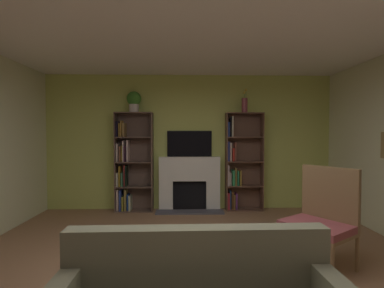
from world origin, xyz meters
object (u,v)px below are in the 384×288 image
Objects in this scene: tv at (189,144)px; vase_with_flowers at (245,104)px; coffee_table at (195,267)px; fireplace at (190,182)px; bookshelf_right at (239,164)px; bookshelf_left at (130,165)px; potted_plant at (134,101)px; armchair at (322,217)px.

tv is 1.36m from vase_with_flowers.
fireplace is at bearing 89.75° from coffee_table.
vase_with_flowers is (0.09, -0.05, 1.21)m from bookshelf_right.
coffee_table is (1.18, -3.39, -0.53)m from bookshelf_left.
bookshelf_right is 4.15× the size of vase_with_flowers.
bookshelf_right reaches higher than coffee_table.
potted_plant is at bearing 107.93° from coffee_table.
armchair is at bearing -81.25° from vase_with_flowers.
potted_plant is 0.88× the size of vase_with_flowers.
vase_with_flowers is at bearing -2.78° from fireplace.
tv is 1.40m from potted_plant.
bookshelf_left reaches higher than armchair.
coffee_table is (-1.51, -0.83, -0.19)m from armchair.
bookshelf_left is 1.00× the size of bookshelf_right.
armchair is (1.49, -2.65, -0.77)m from tv.
bookshelf_right is at bearing 1.44° from potted_plant.
bookshelf_right is at bearing 73.22° from coffee_table.
armchair is at bearing -44.28° from potted_plant.
bookshelf_right is (2.21, 0.02, 0.01)m from bookshelf_left.
armchair reaches higher than fireplace.
potted_plant is 3.97m from armchair.
tv is at bearing 4.04° from bookshelf_left.
armchair is (2.59, -2.53, -1.63)m from potted_plant.
fireplace is 0.68× the size of bookshelf_left.
bookshelf_left is at bearing -175.96° from tv.
vase_with_flowers is at bearing -0.90° from bookshelf_left.
vase_with_flowers is (2.30, -0.04, 1.23)m from bookshelf_left.
fireplace is 1.08m from bookshelf_right.
bookshelf_right is at bearing 0.46° from bookshelf_left.
armchair reaches higher than coffee_table.
fireplace is 2.81× the size of vase_with_flowers.
fireplace is at bearing -90.00° from tv.
armchair is at bearing 28.81° from coffee_table.
coffee_table is (-0.02, -3.41, -0.18)m from fireplace.
bookshelf_right is (1.01, -0.07, -0.42)m from tv.
vase_with_flowers is (1.10, -0.12, 0.79)m from tv.
bookshelf_right is (1.01, 0.00, 0.36)m from fireplace.
potted_plant is at bearing -177.27° from fireplace.
bookshelf_right is 2.47m from potted_plant.
potted_plant is 3.97m from coffee_table.
vase_with_flowers is at bearing -0.02° from potted_plant.
bookshelf_right is 4.73× the size of potted_plant.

